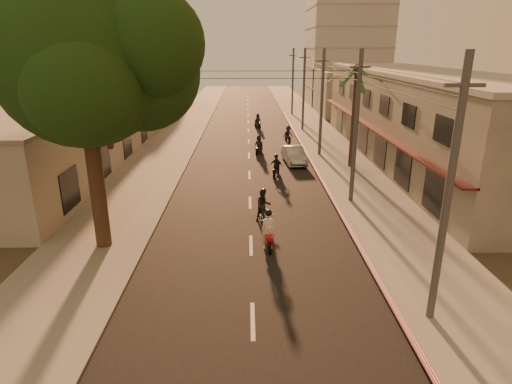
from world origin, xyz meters
The scene contains 21 objects.
ground centered at (0.00, 0.00, 0.00)m, with size 160.00×160.00×0.00m, color #383023.
road centered at (0.00, 20.00, 0.01)m, with size 10.00×140.00×0.02m, color black.
sidewalk_right centered at (7.50, 20.00, 0.06)m, with size 5.00×140.00×0.12m, color slate.
sidewalk_left centered at (-7.50, 20.00, 0.06)m, with size 5.00×140.00×0.12m, color slate.
curb_stripe centered at (5.10, 15.00, 0.10)m, with size 0.20×60.00×0.20m, color red.
shophouse_row centered at (13.95, 18.00, 3.65)m, with size 8.80×34.20×7.30m.
left_building centered at (-13.98, 14.00, 2.60)m, with size 8.20×24.20×5.20m.
distant_tower centered at (16.00, 56.00, 14.00)m, with size 12.10×12.10×28.00m.
broadleaf_tree centered at (-6.61, 2.14, 8.48)m, with size 9.60×8.70×12.10m.
palm_tree centered at (8.00, 16.00, 7.15)m, with size 5.00×5.00×8.20m.
utility_poles centered at (6.20, 20.00, 6.54)m, with size 1.20×48.26×9.00m.
filler_right centered at (14.00, 45.00, 3.00)m, with size 8.00×14.00×6.00m, color #9F9B90.
filler_left_near centered at (-14.00, 34.00, 2.20)m, with size 8.00×14.00×4.40m, color #9F9B90.
filler_left_far centered at (-14.00, 52.00, 3.50)m, with size 8.00×14.00×7.00m, color #9F9B90.
scooter_red centered at (0.81, 1.73, 0.86)m, with size 0.78×1.99×1.96m.
scooter_mid_a centered at (0.70, 5.14, 0.84)m, with size 1.13×1.86×1.85m.
scooter_mid_b centered at (1.95, 13.51, 0.78)m, with size 1.17×1.69×1.71m.
scooter_far_a centered at (0.88, 20.47, 0.80)m, with size 1.14×1.72×1.75m.
scooter_far_b centered at (3.92, 25.39, 0.79)m, with size 1.29×1.73×1.72m.
parked_car centered at (3.68, 17.37, 0.68)m, with size 1.88×4.27×1.37m, color #9C9FA4.
scooter_far_c centered at (1.11, 33.34, 0.80)m, with size 1.16×1.69×1.75m.
Camera 1 is at (-0.15, -16.64, 9.04)m, focal length 30.00 mm.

